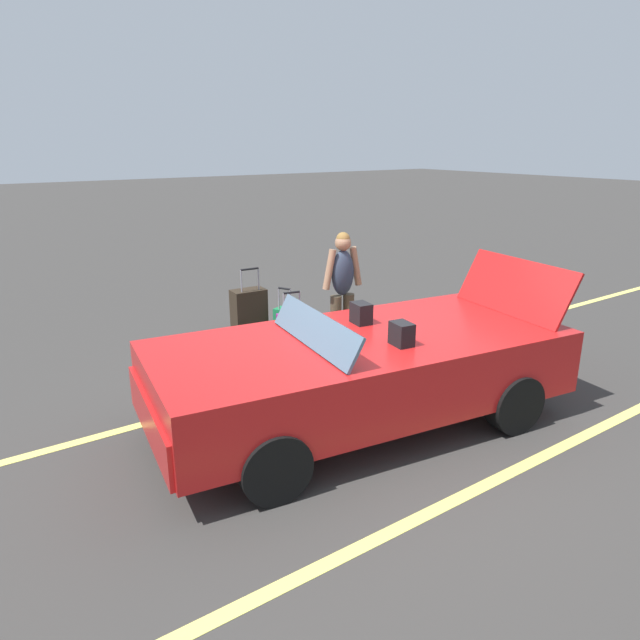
{
  "coord_description": "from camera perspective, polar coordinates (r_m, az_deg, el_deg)",
  "views": [
    {
      "loc": [
        3.31,
        4.05,
        2.76
      ],
      "look_at": [
        -0.31,
        -1.17,
        0.75
      ],
      "focal_mm": 31.83,
      "sensor_mm": 36.0,
      "label": 1
    }
  ],
  "objects": [
    {
      "name": "ground_plane",
      "position": [
        5.92,
        4.04,
        -10.3
      ],
      "size": [
        80.0,
        80.0,
        0.0
      ],
      "primitive_type": "plane",
      "color": "#383533"
    },
    {
      "name": "lot_line_near",
      "position": [
        6.82,
        -2.49,
        -6.32
      ],
      "size": [
        18.0,
        0.12,
        0.01
      ],
      "primitive_type": "cube",
      "color": "#EAE066",
      "rests_on": "ground_plane"
    },
    {
      "name": "lot_line_mid",
      "position": [
        5.03,
        14.92,
        -16.41
      ],
      "size": [
        18.0,
        0.12,
        0.01
      ],
      "primitive_type": "cube",
      "color": "#EAE066",
      "rests_on": "ground_plane"
    },
    {
      "name": "convertible_car",
      "position": [
        5.57,
        2.41,
        -5.36
      ],
      "size": [
        4.38,
        2.32,
        1.51
      ],
      "rotation": [
        0.0,
        0.0,
        -0.14
      ],
      "color": "red",
      "rests_on": "ground_plane"
    },
    {
      "name": "suitcase_large_black",
      "position": [
        8.24,
        -7.15,
        0.56
      ],
      "size": [
        0.5,
        0.32,
        1.07
      ],
      "rotation": [
        0.0,
        0.0,
        4.65
      ],
      "color": "#2D2319",
      "rests_on": "ground_plane"
    },
    {
      "name": "suitcase_medium_bright",
      "position": [
        7.44,
        -2.63,
        -1.68
      ],
      "size": [
        0.44,
        0.31,
        0.91
      ],
      "rotation": [
        0.0,
        0.0,
        1.39
      ],
      "color": "#991E8C",
      "rests_on": "ground_plane"
    },
    {
      "name": "suitcase_small_carryon",
      "position": [
        8.08,
        -3.32,
        -0.56
      ],
      "size": [
        0.33,
        0.39,
        0.82
      ],
      "rotation": [
        0.0,
        0.0,
        3.61
      ],
      "color": "#19723F",
      "rests_on": "ground_plane"
    },
    {
      "name": "traveler_person",
      "position": [
        7.46,
        2.27,
        3.34
      ],
      "size": [
        0.61,
        0.24,
        1.65
      ],
      "rotation": [
        0.0,
        0.0,
        1.51
      ],
      "color": "#4C3F2D",
      "rests_on": "ground_plane"
    }
  ]
}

